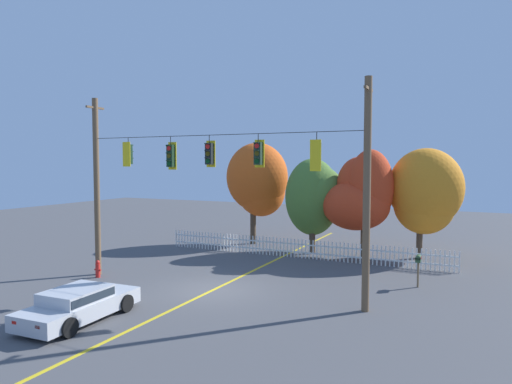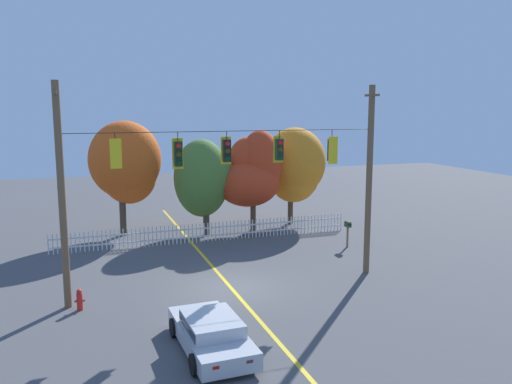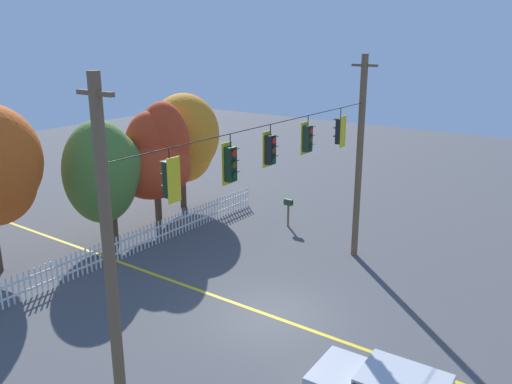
{
  "view_description": "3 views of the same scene",
  "coord_description": "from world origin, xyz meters",
  "px_view_note": "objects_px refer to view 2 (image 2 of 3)",
  "views": [
    {
      "loc": [
        10.12,
        -16.84,
        5.46
      ],
      "look_at": [
        1.25,
        1.68,
        4.17
      ],
      "focal_mm": 32.4,
      "sensor_mm": 36.0,
      "label": 1
    },
    {
      "loc": [
        -5.94,
        -20.49,
        7.6
      ],
      "look_at": [
        1.59,
        1.38,
        3.85
      ],
      "focal_mm": 36.76,
      "sensor_mm": 36.0,
      "label": 2
    },
    {
      "loc": [
        -13.43,
        -8.93,
        9.23
      ],
      "look_at": [
        0.78,
        1.2,
        4.06
      ],
      "focal_mm": 36.96,
      "sensor_mm": 36.0,
      "label": 3
    }
  ],
  "objects_px": {
    "traffic_signal_northbound_secondary": "(227,151)",
    "autumn_maple_far_west": "(294,167)",
    "traffic_signal_westbound_side": "(332,150)",
    "autumn_maple_mid": "(204,177)",
    "autumn_maple_near_fence": "(126,165)",
    "autumn_oak_far_east": "(252,173)",
    "traffic_signal_northbound_primary": "(279,149)",
    "traffic_signal_eastbound_side": "(116,153)",
    "fire_hydrant": "(80,300)",
    "traffic_signal_southbound_primary": "(178,154)",
    "parked_car": "(211,332)",
    "roadside_mailbox": "(348,226)"
  },
  "relations": [
    {
      "from": "traffic_signal_eastbound_side",
      "to": "autumn_maple_near_fence",
      "type": "height_order",
      "value": "autumn_maple_near_fence"
    },
    {
      "from": "traffic_signal_southbound_primary",
      "to": "traffic_signal_eastbound_side",
      "type": "bearing_deg",
      "value": -179.55
    },
    {
      "from": "parked_car",
      "to": "fire_hydrant",
      "type": "distance_m",
      "value": 6.23
    },
    {
      "from": "traffic_signal_northbound_primary",
      "to": "autumn_maple_near_fence",
      "type": "bearing_deg",
      "value": 115.28
    },
    {
      "from": "traffic_signal_northbound_secondary",
      "to": "parked_car",
      "type": "height_order",
      "value": "traffic_signal_northbound_secondary"
    },
    {
      "from": "traffic_signal_southbound_primary",
      "to": "autumn_maple_near_fence",
      "type": "bearing_deg",
      "value": 95.18
    },
    {
      "from": "traffic_signal_northbound_primary",
      "to": "autumn_maple_mid",
      "type": "relative_size",
      "value": 0.24
    },
    {
      "from": "traffic_signal_eastbound_side",
      "to": "parked_car",
      "type": "relative_size",
      "value": 0.3
    },
    {
      "from": "autumn_maple_near_fence",
      "to": "autumn_maple_far_west",
      "type": "distance_m",
      "value": 10.67
    },
    {
      "from": "parked_car",
      "to": "roadside_mailbox",
      "type": "xyz_separation_m",
      "value": [
        10.12,
        9.62,
        0.57
      ]
    },
    {
      "from": "autumn_maple_mid",
      "to": "roadside_mailbox",
      "type": "xyz_separation_m",
      "value": [
        6.63,
        -5.7,
        -2.26
      ]
    },
    {
      "from": "fire_hydrant",
      "to": "autumn_maple_near_fence",
      "type": "bearing_deg",
      "value": 75.84
    },
    {
      "from": "traffic_signal_southbound_primary",
      "to": "autumn_maple_mid",
      "type": "distance_m",
      "value": 10.8
    },
    {
      "from": "autumn_oak_far_east",
      "to": "parked_car",
      "type": "relative_size",
      "value": 1.4
    },
    {
      "from": "autumn_maple_mid",
      "to": "parked_car",
      "type": "bearing_deg",
      "value": -102.81
    },
    {
      "from": "roadside_mailbox",
      "to": "traffic_signal_northbound_secondary",
      "type": "bearing_deg",
      "value": -152.0
    },
    {
      "from": "autumn_maple_near_fence",
      "to": "traffic_signal_southbound_primary",
      "type": "bearing_deg",
      "value": -84.82
    },
    {
      "from": "traffic_signal_eastbound_side",
      "to": "traffic_signal_westbound_side",
      "type": "bearing_deg",
      "value": -0.0
    },
    {
      "from": "traffic_signal_northbound_secondary",
      "to": "autumn_maple_near_fence",
      "type": "height_order",
      "value": "autumn_maple_near_fence"
    },
    {
      "from": "autumn_maple_mid",
      "to": "autumn_oak_far_east",
      "type": "xyz_separation_m",
      "value": [
        2.9,
        -0.4,
        0.19
      ]
    },
    {
      "from": "traffic_signal_northbound_secondary",
      "to": "parked_car",
      "type": "relative_size",
      "value": 0.3
    },
    {
      "from": "traffic_signal_northbound_secondary",
      "to": "traffic_signal_westbound_side",
      "type": "xyz_separation_m",
      "value": [
        4.75,
        -0.02,
        -0.1
      ]
    },
    {
      "from": "fire_hydrant",
      "to": "traffic_signal_northbound_primary",
      "type": "bearing_deg",
      "value": 3.32
    },
    {
      "from": "parked_car",
      "to": "autumn_maple_mid",
      "type": "bearing_deg",
      "value": 77.19
    },
    {
      "from": "traffic_signal_southbound_primary",
      "to": "autumn_maple_mid",
      "type": "bearing_deg",
      "value": 71.17
    },
    {
      "from": "traffic_signal_northbound_secondary",
      "to": "roadside_mailbox",
      "type": "xyz_separation_m",
      "value": [
        8.04,
        4.28,
        -4.68
      ]
    },
    {
      "from": "parked_car",
      "to": "traffic_signal_northbound_secondary",
      "type": "bearing_deg",
      "value": 68.77
    },
    {
      "from": "autumn_maple_mid",
      "to": "autumn_oak_far_east",
      "type": "height_order",
      "value": "autumn_oak_far_east"
    },
    {
      "from": "traffic_signal_southbound_primary",
      "to": "parked_car",
      "type": "xyz_separation_m",
      "value": [
        -0.08,
        -5.34,
        -5.18
      ]
    },
    {
      "from": "traffic_signal_northbound_secondary",
      "to": "traffic_signal_northbound_primary",
      "type": "distance_m",
      "value": 2.29
    },
    {
      "from": "traffic_signal_eastbound_side",
      "to": "autumn_oak_far_east",
      "type": "xyz_separation_m",
      "value": [
        8.7,
        9.59,
        -2.25
      ]
    },
    {
      "from": "traffic_signal_northbound_secondary",
      "to": "traffic_signal_northbound_primary",
      "type": "xyz_separation_m",
      "value": [
        2.29,
        -0.0,
        -0.01
      ]
    },
    {
      "from": "traffic_signal_northbound_primary",
      "to": "autumn_oak_far_east",
      "type": "xyz_separation_m",
      "value": [
        2.02,
        9.57,
        -2.22
      ]
    },
    {
      "from": "traffic_signal_northbound_secondary",
      "to": "autumn_maple_near_fence",
      "type": "distance_m",
      "value": 11.75
    },
    {
      "from": "traffic_signal_eastbound_side",
      "to": "traffic_signal_northbound_primary",
      "type": "height_order",
      "value": "same"
    },
    {
      "from": "autumn_oak_far_east",
      "to": "roadside_mailbox",
      "type": "xyz_separation_m",
      "value": [
        3.73,
        -5.3,
        -2.45
      ]
    },
    {
      "from": "traffic_signal_westbound_side",
      "to": "autumn_maple_mid",
      "type": "distance_m",
      "value": 10.79
    },
    {
      "from": "autumn_maple_near_fence",
      "to": "autumn_maple_far_west",
      "type": "height_order",
      "value": "autumn_maple_near_fence"
    },
    {
      "from": "autumn_maple_mid",
      "to": "parked_car",
      "type": "relative_size",
      "value": 1.29
    },
    {
      "from": "traffic_signal_eastbound_side",
      "to": "traffic_signal_northbound_primary",
      "type": "relative_size",
      "value": 0.99
    },
    {
      "from": "autumn_maple_far_west",
      "to": "traffic_signal_northbound_primary",
      "type": "bearing_deg",
      "value": -116.28
    },
    {
      "from": "traffic_signal_northbound_primary",
      "to": "autumn_maple_near_fence",
      "type": "distance_m",
      "value": 12.53
    },
    {
      "from": "traffic_signal_eastbound_side",
      "to": "autumn_maple_mid",
      "type": "xyz_separation_m",
      "value": [
        5.8,
        10.0,
        -2.44
      ]
    },
    {
      "from": "autumn_oak_far_east",
      "to": "roadside_mailbox",
      "type": "relative_size",
      "value": 4.33
    },
    {
      "from": "fire_hydrant",
      "to": "traffic_signal_westbound_side",
      "type": "bearing_deg",
      "value": 2.46
    },
    {
      "from": "traffic_signal_southbound_primary",
      "to": "autumn_maple_near_fence",
      "type": "height_order",
      "value": "autumn_maple_near_fence"
    },
    {
      "from": "traffic_signal_westbound_side",
      "to": "autumn_oak_far_east",
      "type": "distance_m",
      "value": 9.84
    },
    {
      "from": "traffic_signal_northbound_secondary",
      "to": "autumn_maple_far_west",
      "type": "distance_m",
      "value": 13.42
    },
    {
      "from": "traffic_signal_eastbound_side",
      "to": "traffic_signal_westbound_side",
      "type": "height_order",
      "value": "same"
    },
    {
      "from": "autumn_oak_far_east",
      "to": "traffic_signal_eastbound_side",
      "type": "bearing_deg",
      "value": -132.2
    }
  ]
}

